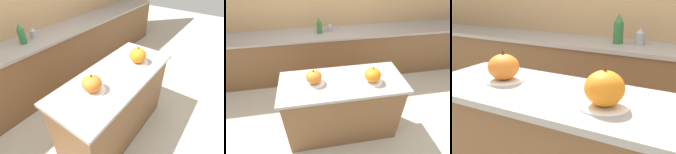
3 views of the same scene
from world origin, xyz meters
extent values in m
plane|color=#BCB29E|center=(0.00, 0.00, 0.00)|extent=(12.00, 12.00, 0.00)
cube|color=tan|center=(0.00, 1.71, 1.25)|extent=(8.00, 0.06, 2.50)
cube|color=brown|center=(0.00, 0.00, 0.42)|extent=(1.41, 0.55, 0.85)
cube|color=gray|center=(0.00, 0.00, 0.86)|extent=(1.47, 0.61, 0.03)
cube|color=brown|center=(0.00, 1.38, 0.43)|extent=(6.00, 0.56, 0.86)
cube|color=gray|center=(0.00, 1.38, 0.88)|extent=(6.00, 0.60, 0.03)
cylinder|color=white|center=(-0.32, 0.03, 0.88)|extent=(0.24, 0.24, 0.01)
ellipsoid|color=orange|center=(-0.32, 0.03, 0.96)|extent=(0.18, 0.18, 0.15)
cone|color=#4C2D14|center=(-0.32, 0.03, 1.05)|extent=(0.02, 0.02, 0.03)
cylinder|color=white|center=(0.34, -0.05, 0.88)|extent=(0.24, 0.24, 0.01)
ellipsoid|color=orange|center=(0.34, -0.05, 0.97)|extent=(0.18, 0.18, 0.16)
cone|color=brown|center=(0.34, -0.05, 1.07)|extent=(0.02, 0.02, 0.04)
cylinder|color=#2D6B38|center=(-0.14, 1.39, 0.99)|extent=(0.09, 0.09, 0.19)
cone|color=#2D6B38|center=(-0.14, 1.39, 1.13)|extent=(0.08, 0.08, 0.08)
cylinder|color=#99999E|center=(0.04, 1.44, 0.94)|extent=(0.09, 0.09, 0.10)
cone|color=#99999E|center=(0.04, 1.44, 1.02)|extent=(0.08, 0.08, 0.04)
camera|label=1|loc=(-1.18, -0.82, 1.91)|focal=28.00mm
camera|label=2|loc=(-0.31, -1.55, 2.15)|focal=28.00mm
camera|label=3|loc=(0.84, -1.29, 1.42)|focal=50.00mm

